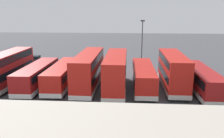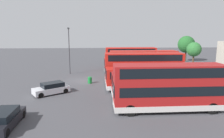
# 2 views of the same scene
# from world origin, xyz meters

# --- Properties ---
(ground_plane) EXTENTS (140.00, 140.00, 0.00)m
(ground_plane) POSITION_xyz_m (0.00, 0.00, 0.00)
(ground_plane) COLOR #47474C
(bus_single_deck_near_end) EXTENTS (2.74, 11.38, 2.95)m
(bus_single_deck_near_end) POSITION_xyz_m (-12.37, 10.14, 1.62)
(bus_single_deck_near_end) COLOR #A51919
(bus_single_deck_near_end) RESTS_ON ground
(bus_double_decker_second) EXTENTS (2.65, 10.21, 4.55)m
(bus_double_decker_second) POSITION_xyz_m (-9.06, 9.09, 2.45)
(bus_double_decker_second) COLOR red
(bus_double_decker_second) RESTS_ON ground
(bus_single_deck_third) EXTENTS (2.69, 11.08, 2.95)m
(bus_single_deck_third) POSITION_xyz_m (-5.27, 9.17, 1.62)
(bus_single_deck_third) COLOR red
(bus_single_deck_third) RESTS_ON ground
(bus_double_decker_fourth) EXTENTS (2.62, 11.16, 4.55)m
(bus_double_decker_fourth) POSITION_xyz_m (-1.71, 10.05, 2.45)
(bus_double_decker_fourth) COLOR red
(bus_double_decker_fourth) RESTS_ON ground
(bus_double_decker_fifth) EXTENTS (2.74, 11.59, 4.55)m
(bus_double_decker_fifth) POSITION_xyz_m (1.91, 9.30, 2.45)
(bus_double_decker_fifth) COLOR red
(bus_double_decker_fifth) RESTS_ON ground
(bus_single_deck_sixth) EXTENTS (2.73, 11.12, 2.95)m
(bus_single_deck_sixth) POSITION_xyz_m (5.49, 9.09, 1.62)
(bus_single_deck_sixth) COLOR red
(bus_single_deck_sixth) RESTS_ON ground
(bus_single_deck_seventh) EXTENTS (2.65, 10.95, 2.95)m
(bus_single_deck_seventh) POSITION_xyz_m (8.79, 9.57, 1.62)
(bus_single_deck_seventh) COLOR #A51919
(bus_single_deck_seventh) RESTS_ON ground
(bus_double_decker_far_end) EXTENTS (2.62, 10.58, 4.55)m
(bus_double_decker_far_end) POSITION_xyz_m (12.79, 9.30, 2.45)
(bus_double_decker_far_end) COLOR #A51919
(bus_double_decker_far_end) RESTS_ON ground
(box_truck_blue) EXTENTS (4.30, 7.89, 3.20)m
(box_truck_blue) POSITION_xyz_m (-18.38, 11.23, 1.71)
(box_truck_blue) COLOR #235999
(box_truck_blue) RESTS_ON ground
(car_hatchback_silver) EXTENTS (3.84, 4.56, 1.43)m
(car_hatchback_silver) POSITION_xyz_m (6.61, -3.24, 0.70)
(car_hatchback_silver) COLOR silver
(car_hatchback_silver) RESTS_ON ground
(car_small_green) EXTENTS (4.57, 1.88, 1.43)m
(car_small_green) POSITION_xyz_m (15.38, -4.92, 0.70)
(car_small_green) COLOR black
(car_small_green) RESTS_ON ground
(lamp_post_tall) EXTENTS (0.70, 0.30, 8.40)m
(lamp_post_tall) POSITION_xyz_m (-5.67, -2.72, 4.89)
(lamp_post_tall) COLOR #38383D
(lamp_post_tall) RESTS_ON ground
(waste_bin_yellow) EXTENTS (0.60, 0.60, 0.95)m
(waste_bin_yellow) POSITION_xyz_m (1.60, 1.26, 0.47)
(waste_bin_yellow) COLOR #197F33
(waste_bin_yellow) RESTS_ON ground
(tree_leftmost) EXTENTS (4.39, 4.39, 6.73)m
(tree_leftmost) POSITION_xyz_m (-20.17, 25.56, 4.51)
(tree_leftmost) COLOR #4C3823
(tree_leftmost) RESTS_ON ground
(tree_midleft) EXTENTS (3.31, 3.31, 5.42)m
(tree_midleft) POSITION_xyz_m (-13.44, 24.42, 3.74)
(tree_midleft) COLOR #4C3823
(tree_midleft) RESTS_ON ground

